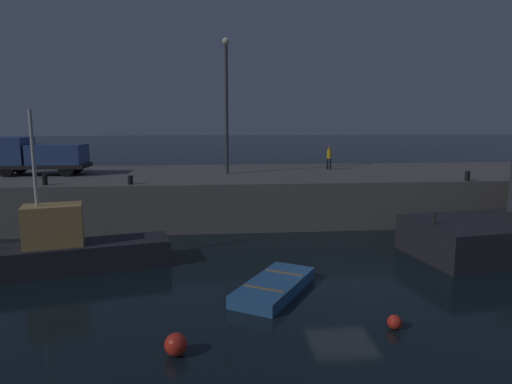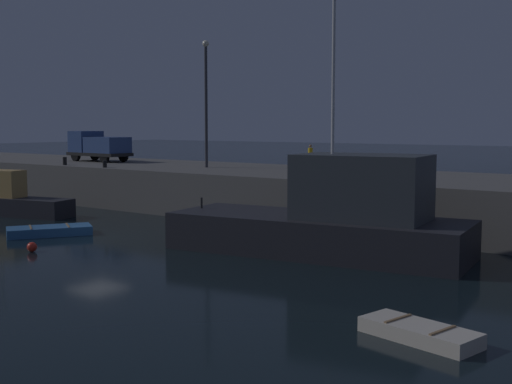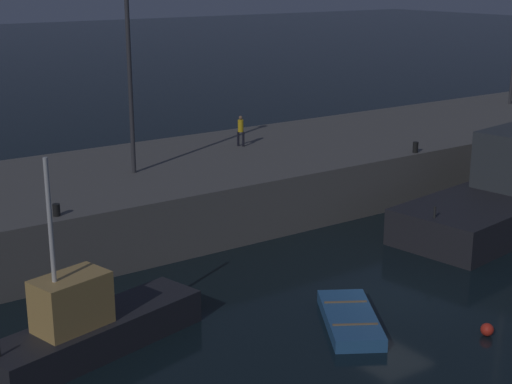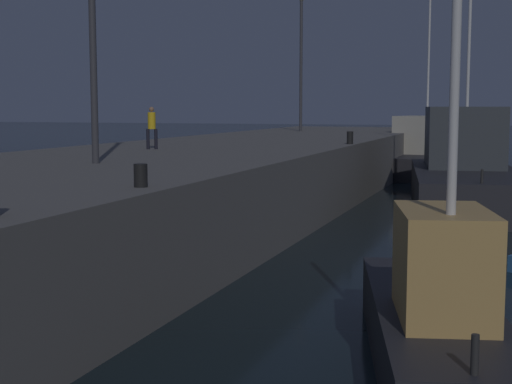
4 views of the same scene
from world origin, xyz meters
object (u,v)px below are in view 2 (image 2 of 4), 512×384
Objects in this scene: dockworker at (310,156)px; bollard_east at (65,161)px; dinghy_orange_near at (49,231)px; mooring_buoy_mid at (32,247)px; fishing_trawler_red at (14,201)px; lamp_post_west at (206,94)px; bollard_central at (105,164)px; fishing_boat_blue at (332,219)px; utility_truck at (98,146)px; bollard_west at (351,177)px; dinghy_red_small at (419,332)px.

dockworker is 17.92m from bollard_east.
dockworker is at bearing 68.98° from dinghy_orange_near.
mooring_buoy_mid is 19.21m from bollard_east.
lamp_post_west reaches higher than fishing_trawler_red.
fishing_trawler_red is at bearing -102.84° from bollard_central.
fishing_boat_blue is at bearing -11.95° from bollard_east.
fishing_boat_blue is 13.12m from mooring_buoy_mid.
fishing_boat_blue reaches higher than dinghy_orange_near.
utility_truck is (-4.98, 10.77, 3.02)m from fishing_trawler_red.
dockworker is at bearing 81.70° from mooring_buoy_mid.
fishing_trawler_red is at bearing -138.98° from dockworker.
fishing_boat_blue is 3.09× the size of dinghy_orange_near.
bollard_east is (-4.49, 0.16, 0.05)m from bollard_central.
fishing_trawler_red is 21.97m from fishing_boat_blue.
bollard_west is 23.33m from bollard_east.
dinghy_red_small is at bearing -14.37° from fishing_trawler_red.
fishing_trawler_red reaches higher than dockworker.
fishing_trawler_red is 12.25m from utility_truck.
utility_truck reaches higher than dinghy_red_small.
dinghy_red_small is 7.56× the size of mooring_buoy_mid.
dockworker is (2.69, 18.44, 3.40)m from mooring_buoy_mid.
fishing_boat_blue is 24.18× the size of bollard_west.
bollard_central is at bearing -36.84° from utility_truck.
utility_truck is at bearing 132.74° from dinghy_orange_near.
lamp_post_west is at bearing 56.77° from fishing_trawler_red.
bollard_east is at bearing 157.18° from dinghy_red_small.
lamp_post_west is at bearing -2.60° from utility_truck.
mooring_buoy_mid is 15.36m from bollard_west.
fishing_boat_blue is at bearing 33.95° from mooring_buoy_mid.
bollard_central is (-6.58, 9.24, 2.71)m from dinghy_orange_near.
utility_truck is 18.84m from dockworker.
dinghy_red_small is (29.53, -7.57, -0.70)m from fishing_trawler_red.
bollard_central is at bearing 154.26° from dinghy_red_small.
bollard_central is 0.83× the size of bollard_east.
dockworker is (-8.13, 11.15, 2.07)m from fishing_boat_blue.
mooring_buoy_mid is 23.85m from utility_truck.
lamp_post_west is 5.20× the size of dockworker.
fishing_boat_blue is 2.37× the size of utility_truck.
fishing_boat_blue reaches higher than dinghy_red_small.
dinghy_orange_near is 7.65× the size of bollard_east.
mooring_buoy_mid is 18.74m from lamp_post_west.
lamp_post_west reaches higher than dinghy_orange_near.
dinghy_orange_near is 14.78m from bollard_east.
bollard_east is (-11.07, 9.40, 2.76)m from dinghy_orange_near.
dinghy_orange_near reaches higher than mooring_buoy_mid.
fishing_boat_blue is 21.26m from bollard_central.
fishing_trawler_red is at bearing -177.74° from fishing_boat_blue.
fishing_boat_blue is 14.64m from dinghy_orange_near.
lamp_post_west is 14.98m from bollard_west.
dinghy_orange_near is 22.01m from dinghy_red_small.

